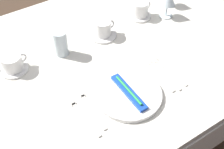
{
  "coord_description": "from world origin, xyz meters",
  "views": [
    {
      "loc": [
        -0.5,
        -0.88,
        1.67
      ],
      "look_at": [
        -0.02,
        -0.14,
        0.76
      ],
      "focal_mm": 48.51,
      "sensor_mm": 36.0,
      "label": 1
    }
  ],
  "objects_px": {
    "spoon_dessert": "(165,67)",
    "coffee_cup_right": "(140,9)",
    "dinner_knife": "(157,76)",
    "coffee_cup_far": "(103,28)",
    "fork_inner": "(82,115)",
    "dinner_plate": "(128,95)",
    "toothbrush_package": "(129,92)",
    "fork_outer": "(90,107)",
    "spoon_soup": "(159,70)",
    "drink_tumbler": "(61,45)",
    "coffee_cup_left": "(12,62)"
  },
  "relations": [
    {
      "from": "toothbrush_package",
      "to": "coffee_cup_far",
      "type": "height_order",
      "value": "coffee_cup_far"
    },
    {
      "from": "fork_inner",
      "to": "dinner_knife",
      "type": "relative_size",
      "value": 1.0
    },
    {
      "from": "dinner_knife",
      "to": "coffee_cup_left",
      "type": "height_order",
      "value": "coffee_cup_left"
    },
    {
      "from": "toothbrush_package",
      "to": "fork_inner",
      "type": "bearing_deg",
      "value": 174.59
    },
    {
      "from": "fork_inner",
      "to": "coffee_cup_right",
      "type": "height_order",
      "value": "coffee_cup_right"
    },
    {
      "from": "toothbrush_package",
      "to": "spoon_soup",
      "type": "xyz_separation_m",
      "value": [
        0.19,
        0.05,
        -0.02
      ]
    },
    {
      "from": "fork_outer",
      "to": "coffee_cup_far",
      "type": "bearing_deg",
      "value": 51.39
    },
    {
      "from": "coffee_cup_right",
      "to": "coffee_cup_far",
      "type": "xyz_separation_m",
      "value": [
        -0.25,
        -0.03,
        -0.0
      ]
    },
    {
      "from": "dinner_knife",
      "to": "drink_tumbler",
      "type": "distance_m",
      "value": 0.45
    },
    {
      "from": "coffee_cup_left",
      "to": "coffee_cup_right",
      "type": "xyz_separation_m",
      "value": [
        0.69,
        0.02,
        0.0
      ]
    },
    {
      "from": "coffee_cup_right",
      "to": "fork_inner",
      "type": "bearing_deg",
      "value": -145.27
    },
    {
      "from": "spoon_dessert",
      "to": "coffee_cup_left",
      "type": "height_order",
      "value": "coffee_cup_left"
    },
    {
      "from": "fork_inner",
      "to": "dinner_knife",
      "type": "distance_m",
      "value": 0.37
    },
    {
      "from": "toothbrush_package",
      "to": "fork_outer",
      "type": "distance_m",
      "value": 0.16
    },
    {
      "from": "fork_outer",
      "to": "spoon_soup",
      "type": "bearing_deg",
      "value": 1.89
    },
    {
      "from": "spoon_soup",
      "to": "drink_tumbler",
      "type": "relative_size",
      "value": 1.8
    },
    {
      "from": "spoon_soup",
      "to": "dinner_plate",
      "type": "bearing_deg",
      "value": -166.72
    },
    {
      "from": "fork_outer",
      "to": "fork_inner",
      "type": "relative_size",
      "value": 1.01
    },
    {
      "from": "dinner_knife",
      "to": "coffee_cup_right",
      "type": "height_order",
      "value": "coffee_cup_right"
    },
    {
      "from": "drink_tumbler",
      "to": "fork_outer",
      "type": "bearing_deg",
      "value": -98.31
    },
    {
      "from": "dinner_knife",
      "to": "spoon_dessert",
      "type": "height_order",
      "value": "spoon_dessert"
    },
    {
      "from": "spoon_dessert",
      "to": "coffee_cup_far",
      "type": "distance_m",
      "value": 0.35
    },
    {
      "from": "dinner_plate",
      "to": "fork_outer",
      "type": "xyz_separation_m",
      "value": [
        -0.16,
        0.03,
        -0.01
      ]
    },
    {
      "from": "fork_outer",
      "to": "spoon_dessert",
      "type": "height_order",
      "value": "spoon_dessert"
    },
    {
      "from": "spoon_dessert",
      "to": "coffee_cup_right",
      "type": "xyz_separation_m",
      "value": [
        0.14,
        0.37,
        0.05
      ]
    },
    {
      "from": "toothbrush_package",
      "to": "fork_outer",
      "type": "height_order",
      "value": "toothbrush_package"
    },
    {
      "from": "coffee_cup_left",
      "to": "drink_tumbler",
      "type": "distance_m",
      "value": 0.22
    },
    {
      "from": "dinner_plate",
      "to": "dinner_knife",
      "type": "relative_size",
      "value": 1.22
    },
    {
      "from": "spoon_dessert",
      "to": "spoon_soup",
      "type": "bearing_deg",
      "value": 177.82
    },
    {
      "from": "coffee_cup_right",
      "to": "drink_tumbler",
      "type": "bearing_deg",
      "value": -175.38
    },
    {
      "from": "dinner_knife",
      "to": "coffee_cup_right",
      "type": "xyz_separation_m",
      "value": [
        0.2,
        0.39,
        0.05
      ]
    },
    {
      "from": "fork_inner",
      "to": "dinner_plate",
      "type": "bearing_deg",
      "value": -5.41
    },
    {
      "from": "toothbrush_package",
      "to": "fork_outer",
      "type": "xyz_separation_m",
      "value": [
        -0.16,
        0.03,
        -0.02
      ]
    },
    {
      "from": "dinner_knife",
      "to": "coffee_cup_right",
      "type": "bearing_deg",
      "value": 62.91
    },
    {
      "from": "fork_outer",
      "to": "fork_inner",
      "type": "distance_m",
      "value": 0.05
    },
    {
      "from": "dinner_plate",
      "to": "coffee_cup_left",
      "type": "bearing_deg",
      "value": 129.8
    },
    {
      "from": "fork_outer",
      "to": "coffee_cup_right",
      "type": "distance_m",
      "value": 0.65
    },
    {
      "from": "dinner_plate",
      "to": "spoon_soup",
      "type": "relative_size",
      "value": 1.2
    },
    {
      "from": "coffee_cup_right",
      "to": "coffee_cup_far",
      "type": "bearing_deg",
      "value": -172.7
    },
    {
      "from": "dinner_plate",
      "to": "spoon_dessert",
      "type": "distance_m",
      "value": 0.23
    },
    {
      "from": "toothbrush_package",
      "to": "fork_inner",
      "type": "height_order",
      "value": "toothbrush_package"
    },
    {
      "from": "dinner_plate",
      "to": "drink_tumbler",
      "type": "relative_size",
      "value": 2.16
    },
    {
      "from": "fork_inner",
      "to": "dinner_knife",
      "type": "bearing_deg",
      "value": 0.16
    },
    {
      "from": "coffee_cup_far",
      "to": "dinner_plate",
      "type": "bearing_deg",
      "value": -107.47
    },
    {
      "from": "fork_outer",
      "to": "spoon_dessert",
      "type": "xyz_separation_m",
      "value": [
        0.38,
        0.01,
        0.0
      ]
    },
    {
      "from": "coffee_cup_left",
      "to": "fork_outer",
      "type": "bearing_deg",
      "value": -64.59
    },
    {
      "from": "drink_tumbler",
      "to": "dinner_knife",
      "type": "bearing_deg",
      "value": -52.39
    },
    {
      "from": "drink_tumbler",
      "to": "coffee_cup_right",
      "type": "bearing_deg",
      "value": 4.62
    },
    {
      "from": "toothbrush_package",
      "to": "fork_inner",
      "type": "distance_m",
      "value": 0.2
    },
    {
      "from": "dinner_plate",
      "to": "spoon_dessert",
      "type": "bearing_deg",
      "value": 11.1
    }
  ]
}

